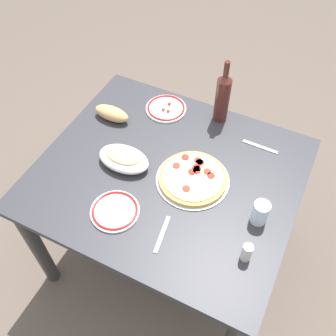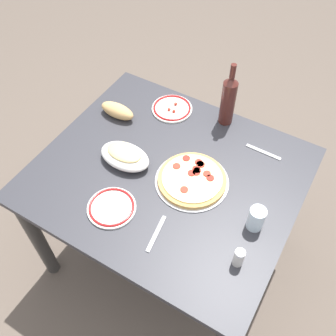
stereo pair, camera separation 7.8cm
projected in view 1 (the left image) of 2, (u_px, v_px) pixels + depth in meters
ground_plane at (168, 249)px, 2.27m from camera, size 8.00×8.00×0.00m
dining_table at (168, 188)px, 1.79m from camera, size 1.14×1.00×0.75m
pepperoni_pizza at (193, 178)px, 1.65m from camera, size 0.32×0.32×0.03m
baked_pasta_dish at (124, 158)px, 1.69m from camera, size 0.24×0.15×0.08m
wine_bottle at (223, 97)px, 1.80m from camera, size 0.07×0.07×0.34m
water_glass at (260, 213)px, 1.49m from camera, size 0.07×0.07×0.11m
side_plate_near at (166, 108)px, 1.94m from camera, size 0.21×0.21×0.02m
side_plate_far at (115, 211)px, 1.55m from camera, size 0.20×0.20×0.02m
bread_loaf at (112, 114)px, 1.88m from camera, size 0.19×0.08×0.07m
spice_shaker at (247, 252)px, 1.40m from camera, size 0.04×0.04×0.09m
fork_left at (260, 147)px, 1.78m from camera, size 0.17×0.02×0.00m
fork_right at (162, 234)px, 1.49m from camera, size 0.04×0.17×0.00m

